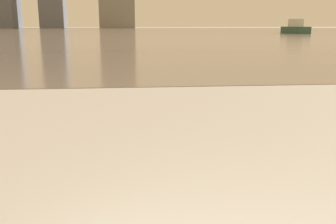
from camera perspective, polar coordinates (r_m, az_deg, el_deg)
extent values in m
cube|color=gray|center=(61.92, -5.28, 12.12)|extent=(180.00, 110.00, 0.01)
cube|color=#335647|center=(50.94, 18.82, 11.73)|extent=(1.97, 4.88, 0.84)
cube|color=silver|center=(50.94, 18.89, 12.74)|extent=(1.32, 1.87, 0.96)
cube|color=#4C4C51|center=(69.18, 19.09, 11.89)|extent=(2.49, 4.45, 0.74)
cube|color=#B2A893|center=(69.17, 19.14, 12.54)|extent=(1.43, 1.80, 0.84)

